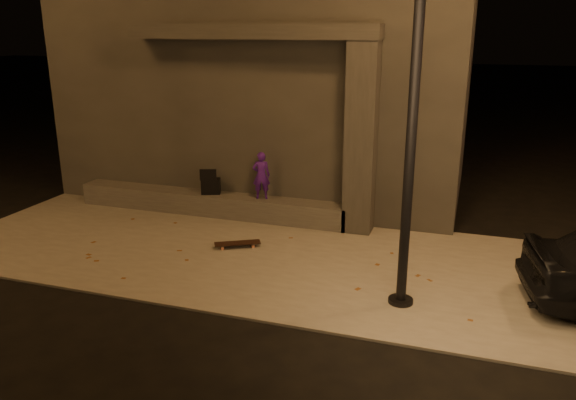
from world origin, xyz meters
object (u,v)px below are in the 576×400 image
(skateboarder, at_px, (261,175))
(backpack, at_px, (211,185))
(street_lamp_0, at_px, (419,24))
(column, at_px, (361,140))
(skateboard, at_px, (237,243))

(skateboarder, relative_size, backpack, 1.78)
(skateboarder, height_order, street_lamp_0, street_lamp_0)
(column, height_order, skateboarder, column)
(column, distance_m, skateboarder, 2.20)
(column, bearing_deg, street_lamp_0, -66.88)
(skateboard, height_order, street_lamp_0, street_lamp_0)
(column, xyz_separation_m, skateboard, (-1.88, -1.61, -1.73))
(backpack, distance_m, skateboard, 2.13)
(backpack, height_order, street_lamp_0, street_lamp_0)
(column, bearing_deg, backpack, 180.00)
(backpack, bearing_deg, column, -19.79)
(column, bearing_deg, skateboarder, 180.00)
(backpack, xyz_separation_m, skateboard, (1.28, -1.61, -0.56))
(skateboarder, bearing_deg, street_lamp_0, 121.59)
(skateboarder, xyz_separation_m, backpack, (-1.14, 0.00, -0.30))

